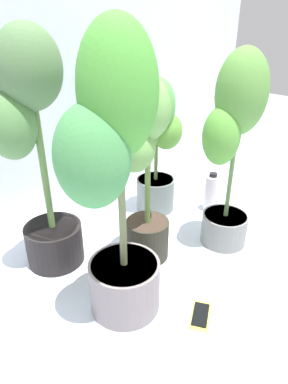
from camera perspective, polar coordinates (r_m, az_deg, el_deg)
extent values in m
plane|color=silver|center=(1.56, 4.58, -12.06)|extent=(8.00, 8.00, 0.00)
cube|color=silver|center=(1.89, -15.58, 26.76)|extent=(3.20, 0.01, 2.00)
cylinder|color=slate|center=(1.31, -3.31, -15.54)|extent=(0.26, 0.26, 0.20)
cylinder|color=#3E2D20|center=(1.24, -3.42, -12.36)|extent=(0.24, 0.24, 0.02)
cylinder|color=#6A734B|center=(1.05, -3.95, 2.67)|extent=(0.03, 0.03, 0.70)
ellipsoid|color=#479735|center=(0.97, -4.46, 16.94)|extent=(0.29, 0.28, 0.40)
ellipsoid|color=#438A49|center=(0.99, -8.80, 5.89)|extent=(0.28, 0.29, 0.32)
cylinder|color=gray|center=(1.70, 13.49, -6.02)|extent=(0.22, 0.22, 0.15)
cylinder|color=#492D25|center=(1.67, 13.74, -4.06)|extent=(0.20, 0.20, 0.02)
cylinder|color=#587C45|center=(1.52, 15.12, 6.81)|extent=(0.02, 0.02, 0.66)
ellipsoid|color=#53893B|center=(1.46, 16.34, 16.01)|extent=(0.26, 0.25, 0.35)
ellipsoid|color=#549738|center=(1.45, 13.05, 9.28)|extent=(0.22, 0.22, 0.25)
cylinder|color=slate|center=(1.93, 1.96, -0.29)|extent=(0.22, 0.22, 0.19)
cylinder|color=#442924|center=(1.89, 2.00, 2.04)|extent=(0.20, 0.20, 0.02)
cylinder|color=olive|center=(1.80, 2.12, 9.00)|extent=(0.02, 0.02, 0.47)
ellipsoid|color=#559D4A|center=(1.76, 2.22, 14.53)|extent=(0.26, 0.26, 0.29)
ellipsoid|color=#5B8C3B|center=(1.76, -0.06, 10.42)|extent=(0.23, 0.23, 0.22)
ellipsoid|color=#599436|center=(1.82, 3.87, 10.37)|extent=(0.23, 0.23, 0.20)
cylinder|color=#2B291E|center=(1.55, 0.58, -7.96)|extent=(0.20, 0.20, 0.19)
cylinder|color=#3D2D24|center=(1.50, 0.59, -5.30)|extent=(0.18, 0.18, 0.02)
cylinder|color=olive|center=(1.37, 0.65, 5.10)|extent=(0.02, 0.02, 0.57)
ellipsoid|color=#6DA052|center=(1.30, 0.70, 13.98)|extent=(0.23, 0.23, 0.24)
ellipsoid|color=#6D9E51|center=(1.32, -1.69, 7.42)|extent=(0.20, 0.20, 0.19)
cylinder|color=black|center=(1.58, -14.99, -8.43)|extent=(0.25, 0.25, 0.18)
cylinder|color=#403317|center=(1.53, -15.36, -5.87)|extent=(0.23, 0.23, 0.02)
cylinder|color=#5A7C3F|center=(1.37, -17.32, 7.65)|extent=(0.03, 0.03, 0.75)
ellipsoid|color=#4F7145|center=(1.31, -19.12, 19.43)|extent=(0.30, 0.29, 0.30)
ellipsoid|color=#507B44|center=(1.33, -21.78, 10.45)|extent=(0.23, 0.23, 0.26)
cube|color=#CAD14E|center=(1.35, 9.62, -20.02)|extent=(0.16, 0.14, 0.01)
cube|color=black|center=(1.35, 9.63, -19.88)|extent=(0.13, 0.11, 0.00)
cylinder|color=white|center=(1.94, 11.44, -0.26)|extent=(0.08, 0.08, 0.21)
cylinder|color=black|center=(1.89, 11.76, 2.89)|extent=(0.04, 0.04, 0.02)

